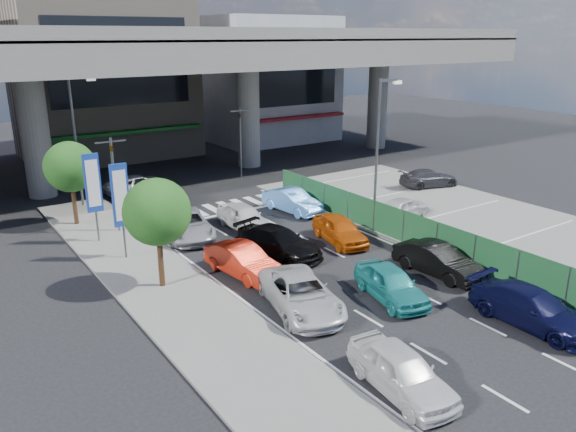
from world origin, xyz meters
TOP-DOWN VIEW (x-y plane):
  - ground at (0.00, 0.00)m, footprint 120.00×120.00m
  - parking_lot at (11.00, 2.00)m, footprint 12.00×28.00m
  - sidewalk_left at (-7.00, 4.00)m, footprint 4.00×30.00m
  - fence_run at (5.30, 1.00)m, footprint 0.16×22.00m
  - expressway at (0.00, 22.00)m, footprint 64.00×14.00m
  - building_center at (0.00, 32.97)m, footprint 14.00×10.90m
  - building_east at (16.00, 31.97)m, footprint 12.00×10.90m
  - traffic_light_left at (-6.20, 12.00)m, footprint 1.60×1.24m
  - traffic_light_right at (5.50, 19.00)m, footprint 1.60×1.24m
  - street_lamp_right at (7.17, 6.00)m, footprint 1.65×0.22m
  - street_lamp_left at (-6.33, 18.00)m, footprint 1.65×0.22m
  - signboard_near at (-7.20, 7.99)m, footprint 0.80×0.14m
  - signboard_far at (-7.60, 10.99)m, footprint 0.80×0.14m
  - tree_near at (-7.00, 4.00)m, footprint 2.80×2.80m
  - tree_far at (-7.80, 14.50)m, footprint 2.80×2.80m
  - van_white_back_left at (-3.89, -6.95)m, footprint 2.11×4.22m
  - minivan_navy_back at (3.06, -6.76)m, footprint 2.05×4.80m
  - sedan_white_mid_left at (-3.31, -1.00)m, footprint 3.44×5.35m
  - taxi_teal_mid at (0.27, -2.26)m, footprint 2.50×4.29m
  - hatch_black_mid_right at (3.75, -1.65)m, footprint 1.70×4.26m
  - taxi_orange_left at (-3.49, 3.22)m, footprint 2.00×4.34m
  - sedan_black_mid at (-0.87, 4.26)m, footprint 3.03×5.08m
  - taxi_orange_right at (2.77, 4.01)m, footprint 2.44×4.30m
  - wagon_silver_front_left at (-3.44, 9.26)m, footprint 3.26×5.33m
  - sedan_white_front_mid at (-0.24, 8.71)m, footprint 1.68×4.07m
  - kei_truck_front_right at (3.73, 9.70)m, footprint 2.00×4.34m
  - crossing_wagon_silver at (-2.45, 18.90)m, footprint 4.85×2.68m
  - parked_sedan_white at (8.24, 4.91)m, footprint 3.94×2.07m
  - parked_sedan_dgrey at (14.95, 8.99)m, footprint 4.51×2.76m
  - traffic_cone at (6.47, 5.59)m, footprint 0.40×0.40m

SIDE VIEW (x-z plane):
  - ground at x=0.00m, z-range 0.00..0.00m
  - parking_lot at x=11.00m, z-range 0.00..0.06m
  - sidewalk_left at x=-7.00m, z-range 0.00..0.12m
  - traffic_cone at x=6.47m, z-range 0.06..0.76m
  - crossing_wagon_silver at x=-2.45m, z-range 0.00..1.28m
  - parked_sedan_dgrey at x=14.95m, z-range 0.06..1.28m
  - taxi_teal_mid at x=0.27m, z-range 0.00..1.37m
  - sedan_white_mid_left at x=-3.31m, z-range 0.00..1.37m
  - van_white_back_left at x=-3.89m, z-range 0.00..1.38m
  - minivan_navy_back at x=3.06m, z-range 0.00..1.38m
  - hatch_black_mid_right at x=3.75m, z-range 0.00..1.38m
  - taxi_orange_left at x=-3.49m, z-range 0.00..1.38m
  - sedan_black_mid at x=-0.87m, z-range 0.00..1.38m
  - taxi_orange_right at x=2.77m, z-range 0.00..1.38m
  - wagon_silver_front_left at x=-3.44m, z-range 0.00..1.38m
  - sedan_white_front_mid at x=-0.24m, z-range 0.00..1.38m
  - kei_truck_front_right at x=3.73m, z-range 0.00..1.38m
  - parked_sedan_white at x=8.24m, z-range 0.06..1.34m
  - fence_run at x=5.30m, z-range 0.00..1.80m
  - signboard_near at x=-7.20m, z-range 0.71..5.41m
  - signboard_far at x=-7.60m, z-range 0.71..5.41m
  - tree_near at x=-7.00m, z-range 0.99..5.79m
  - tree_far at x=-7.80m, z-range 0.99..5.79m
  - traffic_light_left at x=-6.20m, z-range 1.34..6.54m
  - traffic_light_right at x=5.50m, z-range 1.34..6.54m
  - street_lamp_right at x=7.17m, z-range 0.77..8.77m
  - street_lamp_left at x=-6.33m, z-range 0.77..8.77m
  - building_east at x=16.00m, z-range -0.01..11.99m
  - building_center at x=0.00m, z-range -0.01..14.99m
  - expressway at x=0.00m, z-range 3.39..14.14m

